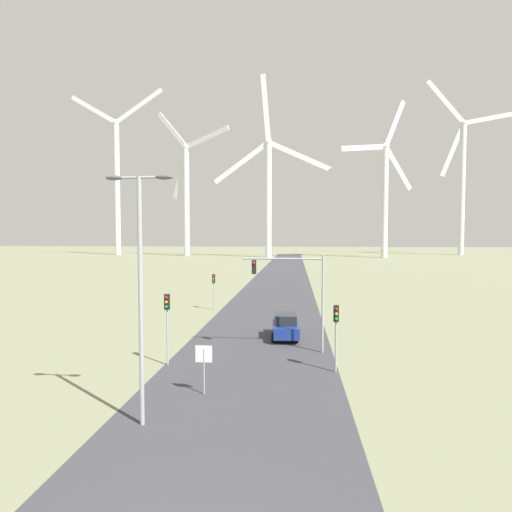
% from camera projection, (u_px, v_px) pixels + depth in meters
% --- Properties ---
extents(road_surface, '(10.00, 240.00, 0.01)m').
position_uv_depth(road_surface, '(277.00, 290.00, 56.03)').
color(road_surface, '#38383D').
rests_on(road_surface, ground).
extents(streetlamp, '(2.69, 0.32, 9.86)m').
position_uv_depth(streetlamp, '(140.00, 271.00, 15.58)').
color(streetlamp, '#93999E').
rests_on(streetlamp, ground).
extents(stop_sign_near, '(0.81, 0.07, 2.35)m').
position_uv_depth(stop_sign_near, '(204.00, 360.00, 18.85)').
color(stop_sign_near, '#93999E').
rests_on(stop_sign_near, ground).
extents(traffic_light_post_near_left, '(0.28, 0.33, 4.17)m').
position_uv_depth(traffic_light_post_near_left, '(167.00, 313.00, 23.08)').
color(traffic_light_post_near_left, '#93999E').
rests_on(traffic_light_post_near_left, ground).
extents(traffic_light_post_near_right, '(0.28, 0.33, 3.71)m').
position_uv_depth(traffic_light_post_near_right, '(336.00, 323.00, 21.91)').
color(traffic_light_post_near_right, '#93999E').
rests_on(traffic_light_post_near_right, ground).
extents(traffic_light_post_mid_left, '(0.28, 0.33, 3.67)m').
position_uv_depth(traffic_light_post_mid_left, '(214.00, 284.00, 40.66)').
color(traffic_light_post_mid_left, '#93999E').
rests_on(traffic_light_post_mid_left, ground).
extents(traffic_light_mast_overhead, '(5.30, 0.35, 6.31)m').
position_uv_depth(traffic_light_mast_overhead, '(294.00, 282.00, 25.73)').
color(traffic_light_mast_overhead, '#93999E').
rests_on(traffic_light_mast_overhead, ground).
extents(car_approaching, '(2.08, 4.22, 1.83)m').
position_uv_depth(car_approaching, '(285.00, 326.00, 29.37)').
color(car_approaching, navy).
rests_on(car_approaching, ground).
extents(wind_turbine_far_left, '(41.30, 5.40, 67.09)m').
position_uv_depth(wind_turbine_far_left, '(117.00, 174.00, 165.05)').
color(wind_turbine_far_left, silver).
rests_on(wind_turbine_far_left, ground).
extents(wind_turbine_left, '(32.07, 15.34, 58.31)m').
position_uv_depth(wind_turbine_left, '(186.00, 188.00, 156.66)').
color(wind_turbine_left, silver).
rests_on(wind_turbine_left, ground).
extents(wind_turbine_center, '(43.08, 3.30, 66.25)m').
position_uv_depth(wind_turbine_center, '(269.00, 184.00, 145.29)').
color(wind_turbine_center, silver).
rests_on(wind_turbine_center, ground).
extents(wind_turbine_right, '(27.26, 13.02, 56.74)m').
position_uv_depth(wind_turbine_right, '(385.00, 188.00, 142.65)').
color(wind_turbine_right, silver).
rests_on(wind_turbine_right, ground).
extents(wind_turbine_far_right, '(38.10, 2.60, 72.75)m').
position_uv_depth(wind_turbine_far_right, '(463.00, 174.00, 165.33)').
color(wind_turbine_far_right, silver).
rests_on(wind_turbine_far_right, ground).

